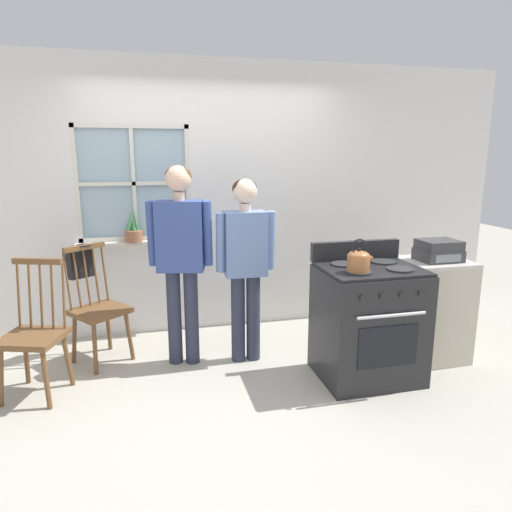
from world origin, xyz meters
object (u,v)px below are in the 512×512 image
object	(u,v)px
chair_by_window	(98,310)
stove	(368,322)
person_teen_center	(245,254)
handbag	(80,262)
chair_near_wall	(34,336)
side_counter	(432,309)
person_elderly_left	(180,246)
potted_plant	(133,233)
kettle	(359,260)
stereo	(438,251)

from	to	relation	value
chair_by_window	stove	xyz separation A→B (m)	(2.14, -0.82, 0.01)
chair_by_window	person_teen_center	size ratio (longest dim) A/B	0.65
person_teen_center	handbag	xyz separation A→B (m)	(-1.39, 0.47, -0.10)
chair_near_wall	stove	bearing A→B (deg)	11.25
chair_by_window	side_counter	size ratio (longest dim) A/B	1.15
chair_by_window	person_elderly_left	size ratio (longest dim) A/B	0.60
potted_plant	chair_near_wall	bearing A→B (deg)	-125.59
kettle	side_counter	world-z (taller)	kettle
chair_near_wall	person_teen_center	bearing A→B (deg)	25.75
stove	potted_plant	bearing A→B (deg)	143.65
chair_by_window	person_teen_center	bearing A→B (deg)	-50.20
person_teen_center	stove	size ratio (longest dim) A/B	1.48
stove	potted_plant	world-z (taller)	potted_plant
handbag	stereo	size ratio (longest dim) A/B	0.90
person_teen_center	stereo	xyz separation A→B (m)	(1.61, -0.36, 0.02)
side_counter	potted_plant	bearing A→B (deg)	155.72
kettle	stereo	world-z (taller)	kettle
side_counter	chair_by_window	bearing A→B (deg)	167.71
potted_plant	chair_by_window	bearing A→B (deg)	-121.15
potted_plant	stereo	distance (m)	2.80
stove	stereo	distance (m)	0.90
stove	stereo	xyz separation A→B (m)	(0.72, 0.17, 0.51)
chair_near_wall	kettle	distance (m)	2.49
kettle	side_counter	xyz separation A→B (m)	(0.90, 0.33, -0.57)
handbag	kettle	bearing A→B (deg)	-28.29
person_teen_center	kettle	world-z (taller)	person_teen_center
chair_near_wall	person_teen_center	distance (m)	1.75
chair_by_window	stereo	xyz separation A→B (m)	(2.86, -0.64, 0.52)
stove	side_counter	world-z (taller)	stove
side_counter	stereo	size ratio (longest dim) A/B	2.65
kettle	stereo	bearing A→B (deg)	18.83
person_teen_center	stereo	bearing A→B (deg)	-11.70
person_elderly_left	stereo	world-z (taller)	person_elderly_left
stereo	side_counter	bearing A→B (deg)	90.00
kettle	potted_plant	bearing A→B (deg)	138.22
kettle	stove	bearing A→B (deg)	36.91
kettle	handbag	distance (m)	2.40
stereo	chair_near_wall	bearing A→B (deg)	177.43
chair_near_wall	side_counter	size ratio (longest dim) A/B	1.15
person_teen_center	kettle	bearing A→B (deg)	-41.93
potted_plant	handbag	bearing A→B (deg)	-143.53
chair_by_window	stove	bearing A→B (deg)	-58.34
chair_near_wall	stereo	world-z (taller)	stereo
kettle	person_elderly_left	bearing A→B (deg)	149.43
person_teen_center	stove	bearing A→B (deg)	-30.00
person_elderly_left	kettle	bearing A→B (deg)	-17.35
handbag	chair_near_wall	bearing A→B (deg)	-111.74
kettle	handbag	world-z (taller)	kettle
chair_near_wall	potted_plant	distance (m)	1.39
person_teen_center	chair_by_window	bearing A→B (deg)	168.17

